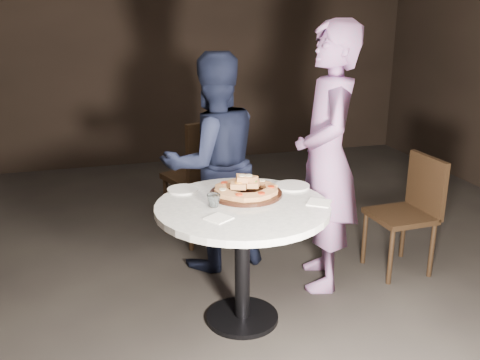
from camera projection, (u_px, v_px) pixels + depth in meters
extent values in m
plane|color=black|center=(253.00, 307.00, 3.38)|extent=(7.00, 7.00, 0.00)
cylinder|color=black|center=(242.00, 317.00, 3.25)|extent=(0.50, 0.50, 0.03)
cylinder|color=black|center=(242.00, 264.00, 3.14)|extent=(0.10, 0.10, 0.69)
cylinder|color=silver|center=(242.00, 208.00, 3.03)|extent=(1.14, 1.14, 0.04)
cylinder|color=black|center=(246.00, 193.00, 3.18)|extent=(0.56, 0.56, 0.02)
cube|color=#BD7D49|center=(271.00, 190.00, 3.16)|extent=(0.09, 0.10, 0.04)
cylinder|color=red|center=(271.00, 187.00, 3.15)|extent=(0.05, 0.05, 0.01)
cube|color=#BD7D49|center=(268.00, 186.00, 3.22)|extent=(0.10, 0.11, 0.04)
cube|color=#BD7D49|center=(262.00, 183.00, 3.27)|extent=(0.11, 0.11, 0.04)
cylinder|color=beige|center=(262.00, 180.00, 3.27)|extent=(0.06, 0.06, 0.01)
cube|color=#BD7D49|center=(252.00, 182.00, 3.30)|extent=(0.12, 0.11, 0.04)
cube|color=#BD7D49|center=(242.00, 182.00, 3.31)|extent=(0.10, 0.09, 0.04)
cylinder|color=red|center=(242.00, 179.00, 3.30)|extent=(0.05, 0.05, 0.01)
cube|color=#BD7D49|center=(232.00, 183.00, 3.28)|extent=(0.11, 0.10, 0.04)
cube|color=#BD7D49|center=(224.00, 186.00, 3.23)|extent=(0.12, 0.11, 0.04)
cylinder|color=red|center=(224.00, 183.00, 3.23)|extent=(0.06, 0.06, 0.01)
cube|color=#BD7D49|center=(221.00, 189.00, 3.17)|extent=(0.09, 0.10, 0.04)
cube|color=#BD7D49|center=(223.00, 193.00, 3.11)|extent=(0.09, 0.10, 0.04)
cylinder|color=beige|center=(223.00, 189.00, 3.11)|extent=(0.05, 0.05, 0.01)
cube|color=#BD7D49|center=(229.00, 196.00, 3.06)|extent=(0.11, 0.11, 0.04)
cube|color=#BD7D49|center=(239.00, 198.00, 3.03)|extent=(0.11, 0.11, 0.04)
cylinder|color=red|center=(239.00, 194.00, 3.03)|extent=(0.06, 0.06, 0.01)
cube|color=#BD7D49|center=(251.00, 198.00, 3.03)|extent=(0.10, 0.08, 0.04)
cube|color=#BD7D49|center=(261.00, 196.00, 3.05)|extent=(0.11, 0.10, 0.04)
cylinder|color=red|center=(261.00, 193.00, 3.05)|extent=(0.06, 0.06, 0.01)
cube|color=#BD7D49|center=(269.00, 193.00, 3.10)|extent=(0.12, 0.11, 0.04)
cube|color=#BD7D49|center=(254.00, 184.00, 3.17)|extent=(0.10, 0.11, 0.04)
cylinder|color=#2D6B1E|center=(254.00, 181.00, 3.17)|extent=(0.06, 0.06, 0.01)
cube|color=#BD7D49|center=(243.00, 182.00, 3.20)|extent=(0.11, 0.11, 0.04)
cylinder|color=beige|center=(243.00, 179.00, 3.20)|extent=(0.06, 0.06, 0.01)
cube|color=#BD7D49|center=(238.00, 186.00, 3.14)|extent=(0.11, 0.09, 0.03)
cylinder|color=orange|center=(238.00, 183.00, 3.14)|extent=(0.05, 0.05, 0.01)
cube|color=#BD7D49|center=(249.00, 179.00, 3.17)|extent=(0.11, 0.11, 0.04)
cylinder|color=beige|center=(249.00, 175.00, 3.17)|extent=(0.06, 0.06, 0.01)
cube|color=#BD7D49|center=(242.00, 178.00, 3.17)|extent=(0.09, 0.10, 0.04)
cylinder|color=beige|center=(242.00, 175.00, 3.17)|extent=(0.05, 0.05, 0.01)
cylinder|color=white|center=(183.00, 189.00, 3.26)|extent=(0.25, 0.25, 0.01)
cylinder|color=white|center=(292.00, 186.00, 3.32)|extent=(0.28, 0.28, 0.01)
imported|color=silver|center=(214.00, 201.00, 2.98)|extent=(0.10, 0.10, 0.07)
cube|color=white|center=(219.00, 218.00, 2.82)|extent=(0.16, 0.16, 0.01)
cube|color=white|center=(319.00, 203.00, 3.05)|extent=(0.18, 0.18, 0.01)
cube|color=black|center=(199.00, 178.00, 4.30)|extent=(0.60, 0.60, 0.04)
cube|color=black|center=(214.00, 154.00, 4.04)|extent=(0.46, 0.20, 0.50)
cylinder|color=black|center=(208.00, 195.00, 4.64)|extent=(0.05, 0.05, 0.50)
cylinder|color=black|center=(166.00, 205.00, 4.42)|extent=(0.05, 0.05, 0.50)
cylinder|color=black|center=(234.00, 209.00, 4.33)|extent=(0.05, 0.05, 0.50)
cylinder|color=black|center=(191.00, 220.00, 4.11)|extent=(0.05, 0.05, 0.50)
cube|color=black|center=(400.00, 216.00, 3.75)|extent=(0.41, 0.41, 0.04)
cube|color=black|center=(426.00, 185.00, 3.74)|extent=(0.06, 0.39, 0.42)
cylinder|color=black|center=(365.00, 237.00, 3.91)|extent=(0.03, 0.03, 0.42)
cylinder|color=black|center=(391.00, 256.00, 3.61)|extent=(0.03, 0.03, 0.42)
cylinder|color=black|center=(403.00, 231.00, 4.01)|extent=(0.03, 0.03, 0.42)
cylinder|color=black|center=(432.00, 249.00, 3.71)|extent=(0.03, 0.03, 0.42)
imported|color=black|center=(213.00, 163.00, 3.75)|extent=(0.84, 0.71, 1.54)
imported|color=#845D93|center=(327.00, 159.00, 3.45)|extent=(0.58, 0.73, 1.75)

